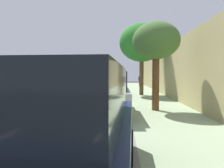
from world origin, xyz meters
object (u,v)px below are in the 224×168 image
object	(u,v)px
parked_suv_silver_second	(106,94)
parked_sedan_green_end	(118,81)
parked_sedan_tan_farthest	(117,83)
pedestrian_on_phone	(140,80)
parked_suv_dark_blue_nearest	(60,138)
parked_pickup_white_mid	(110,87)
parked_sedan_black_far	(113,85)
cyclist_with_backpack	(122,84)
street_tree_mid_block	(156,42)
bicycle_at_curb	(120,91)
street_tree_far_end	(142,43)

from	to	relation	value
parked_suv_silver_second	parked_sedan_green_end	distance (m)	25.60
parked_sedan_tan_farthest	pedestrian_on_phone	world-z (taller)	pedestrian_on_phone
parked_suv_dark_blue_nearest	parked_pickup_white_mid	xyz separation A→B (m)	(-0.03, 12.71, -0.13)
parked_suv_silver_second	parked_sedan_black_far	size ratio (longest dim) A/B	1.06
parked_suv_silver_second	parked_sedan_black_far	distance (m)	12.23
pedestrian_on_phone	cyclist_with_backpack	bearing A→B (deg)	-101.51
street_tree_mid_block	bicycle_at_curb	bearing A→B (deg)	101.89
bicycle_at_curb	pedestrian_on_phone	distance (m)	12.19
street_tree_far_end	pedestrian_on_phone	distance (m)	13.53
street_tree_mid_block	parked_sedan_black_far	bearing A→B (deg)	102.70
pedestrian_on_phone	street_tree_far_end	bearing A→B (deg)	-94.09
street_tree_mid_block	parked_pickup_white_mid	bearing A→B (deg)	114.65
parked_suv_dark_blue_nearest	pedestrian_on_phone	size ratio (longest dim) A/B	3.04
parked_suv_dark_blue_nearest	street_tree_far_end	xyz separation A→B (m)	(2.43, 14.66, 3.41)
parked_sedan_green_end	cyclist_with_backpack	xyz separation A→B (m)	(0.73, -16.57, 0.28)
parked_suv_silver_second	cyclist_with_backpack	world-z (taller)	parked_suv_silver_second
street_tree_far_end	pedestrian_on_phone	world-z (taller)	street_tree_far_end
parked_sedan_black_far	parked_sedan_green_end	xyz separation A→B (m)	(0.24, 13.37, 0.00)
parked_pickup_white_mid	pedestrian_on_phone	bearing A→B (deg)	77.25
parked_sedan_green_end	parked_pickup_white_mid	bearing A→B (deg)	-90.49
parked_sedan_tan_farthest	bicycle_at_curb	xyz separation A→B (m)	(0.46, -9.79, -0.37)
parked_suv_silver_second	bicycle_at_curb	bearing A→B (deg)	87.04
parked_suv_dark_blue_nearest	parked_sedan_tan_farthest	size ratio (longest dim) A/B	1.08
parked_sedan_black_far	pedestrian_on_phone	distance (m)	9.74
parked_pickup_white_mid	parked_sedan_tan_farthest	xyz separation A→B (m)	(0.21, 12.94, -0.15)
parked_suv_silver_second	parked_sedan_black_far	bearing A→B (deg)	91.21
parked_sedan_black_far	street_tree_far_end	distance (m)	5.98
parked_pickup_white_mid	cyclist_with_backpack	bearing A→B (deg)	71.81
parked_sedan_green_end	pedestrian_on_phone	xyz separation A→B (m)	(3.23, -4.28, 0.29)
parked_pickup_white_mid	cyclist_with_backpack	distance (m)	2.86
cyclist_with_backpack	bicycle_at_curb	bearing A→B (deg)	116.96
parked_sedan_green_end	street_tree_far_end	world-z (taller)	street_tree_far_end
parked_sedan_tan_farthest	cyclist_with_backpack	size ratio (longest dim) A/B	2.62
parked_suv_silver_second	street_tree_far_end	xyz separation A→B (m)	(2.28, 8.25, 3.41)
parked_pickup_white_mid	street_tree_mid_block	world-z (taller)	street_tree_mid_block
bicycle_at_curb	pedestrian_on_phone	world-z (taller)	pedestrian_on_phone
street_tree_far_end	street_tree_mid_block	bearing A→B (deg)	-90.00
parked_suv_dark_blue_nearest	cyclist_with_backpack	distance (m)	15.45
parked_sedan_black_far	cyclist_with_backpack	bearing A→B (deg)	-73.11
parked_sedan_tan_farthest	pedestrian_on_phone	size ratio (longest dim) A/B	2.82
parked_suv_dark_blue_nearest	pedestrian_on_phone	xyz separation A→B (m)	(3.37, 27.72, 0.02)
parked_suv_silver_second	parked_pickup_white_mid	size ratio (longest dim) A/B	0.89
parked_suv_dark_blue_nearest	parked_pickup_white_mid	bearing A→B (deg)	90.14
parked_sedan_green_end	pedestrian_on_phone	distance (m)	5.37
cyclist_with_backpack	parked_suv_silver_second	bearing A→B (deg)	-94.52
parked_suv_dark_blue_nearest	parked_sedan_black_far	size ratio (longest dim) A/B	1.07
bicycle_at_curb	street_tree_far_end	distance (m)	4.59
parked_suv_silver_second	pedestrian_on_phone	bearing A→B (deg)	81.42
parked_sedan_green_end	pedestrian_on_phone	size ratio (longest dim) A/B	2.84
parked_suv_silver_second	street_tree_mid_block	size ratio (longest dim) A/B	1.13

